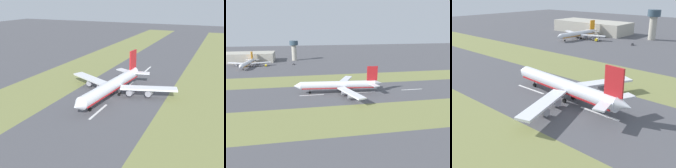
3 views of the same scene
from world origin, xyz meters
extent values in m
plane|color=#4C4C51|center=(0.00, 0.00, 0.00)|extent=(800.00, 800.00, 0.00)
cube|color=olive|center=(-45.00, 0.00, 0.00)|extent=(40.00, 600.00, 0.01)
cube|color=olive|center=(45.00, 0.00, 0.00)|extent=(40.00, 600.00, 0.01)
cube|color=silver|center=(0.00, -62.41, 0.01)|extent=(1.20, 18.00, 0.01)
cube|color=silver|center=(0.00, -22.41, 0.01)|extent=(1.20, 18.00, 0.01)
cube|color=silver|center=(0.00, 17.59, 0.01)|extent=(1.20, 18.00, 0.01)
cylinder|color=silver|center=(1.88, -2.41, 6.20)|extent=(10.96, 56.31, 6.00)
cone|color=silver|center=(4.59, 27.96, 6.20)|extent=(6.30, 5.50, 5.88)
cone|color=silver|center=(-0.88, -33.29, 7.00)|extent=(5.61, 6.43, 5.10)
cube|color=red|center=(1.88, -2.41, 4.55)|extent=(10.46, 54.05, 0.70)
cube|color=silver|center=(-16.20, -8.05, 5.30)|extent=(29.49, 14.17, 0.90)
cube|color=silver|center=(18.66, -11.16, 5.30)|extent=(28.55, 18.56, 0.90)
cylinder|color=#93939E|center=(-7.44, -5.60, 2.85)|extent=(3.61, 5.07, 3.20)
cylinder|color=#93939E|center=(-16.72, -8.28, 2.85)|extent=(3.61, 5.07, 3.20)
cylinder|color=#93939E|center=(10.49, -7.20, 2.85)|extent=(3.61, 5.07, 3.20)
cylinder|color=#93939E|center=(19.14, -11.49, 2.85)|extent=(3.61, 5.07, 3.20)
cube|color=red|center=(-0.44, -28.31, 14.70)|extent=(1.51, 8.04, 11.00)
cube|color=silver|center=(-5.92, -27.82, 7.20)|extent=(10.73, 6.52, 0.60)
cube|color=silver|center=(5.04, -28.80, 7.20)|extent=(10.92, 7.97, 0.60)
cylinder|color=#59595E|center=(3.77, 18.78, 2.50)|extent=(0.50, 0.50, 3.20)
cylinder|color=black|center=(3.77, 18.78, 0.90)|extent=(1.06, 1.87, 1.80)
cylinder|color=#59595E|center=(-0.98, -5.17, 2.50)|extent=(0.50, 0.50, 3.20)
cylinder|color=black|center=(-0.98, -5.17, 0.90)|extent=(1.06, 1.87, 1.80)
cylinder|color=#59595E|center=(4.20, -5.63, 2.50)|extent=(0.50, 0.50, 3.20)
cylinder|color=black|center=(4.20, -5.63, 0.90)|extent=(1.06, 1.87, 1.80)
camera|label=1|loc=(-49.58, 115.74, 49.92)|focal=42.00mm
camera|label=2|loc=(-154.10, 26.33, 50.28)|focal=35.00mm
camera|label=3|loc=(-77.95, -73.24, 45.39)|focal=42.00mm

